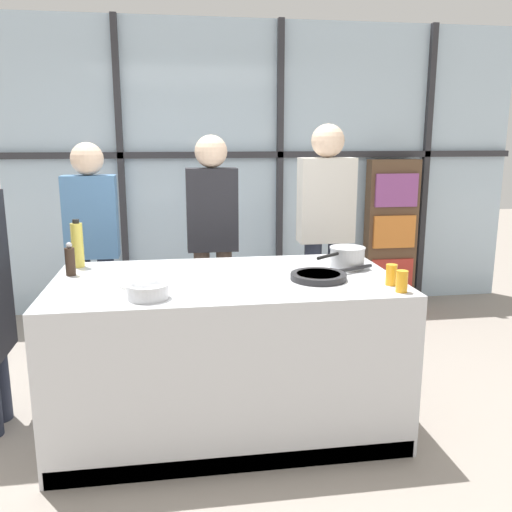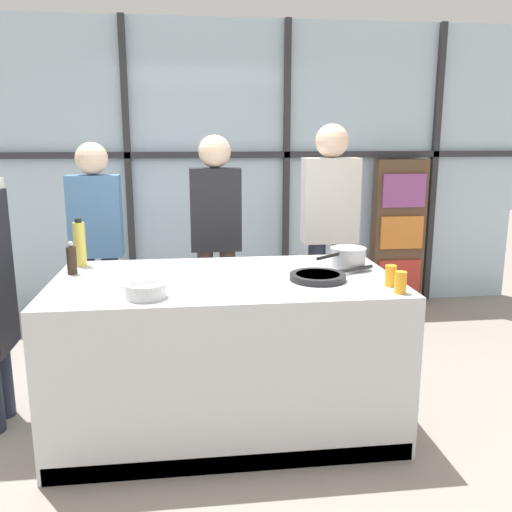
% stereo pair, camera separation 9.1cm
% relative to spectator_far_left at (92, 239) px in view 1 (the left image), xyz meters
% --- Properties ---
extents(ground_plane, '(18.00, 18.00, 0.00)m').
position_rel_spectator_far_left_xyz_m(ground_plane, '(0.89, -1.03, -0.98)').
color(ground_plane, gray).
extents(back_window_wall, '(6.40, 0.10, 2.80)m').
position_rel_spectator_far_left_xyz_m(back_window_wall, '(0.89, 1.32, 0.43)').
color(back_window_wall, silver).
rests_on(back_window_wall, ground_plane).
extents(bookshelf, '(0.52, 0.19, 1.49)m').
position_rel_spectator_far_left_xyz_m(bookshelf, '(2.79, 1.13, -0.23)').
color(bookshelf, brown).
rests_on(bookshelf, ground_plane).
extents(demo_island, '(1.97, 1.07, 0.91)m').
position_rel_spectator_far_left_xyz_m(demo_island, '(0.89, -1.03, -0.52)').
color(demo_island, silver).
rests_on(demo_island, ground_plane).
extents(spectator_far_left, '(0.38, 0.23, 1.67)m').
position_rel_spectator_far_left_xyz_m(spectator_far_left, '(0.00, 0.00, 0.00)').
color(spectator_far_left, '#232838').
rests_on(spectator_far_left, ground_plane).
extents(spectator_center_left, '(0.38, 0.24, 1.73)m').
position_rel_spectator_far_left_xyz_m(spectator_center_left, '(0.89, 0.00, 0.04)').
color(spectator_center_left, '#47382D').
rests_on(spectator_center_left, ground_plane).
extents(spectator_center_right, '(0.43, 0.25, 1.81)m').
position_rel_spectator_far_left_xyz_m(spectator_center_right, '(1.77, 0.00, 0.07)').
color(spectator_center_right, '#232838').
rests_on(spectator_center_right, ground_plane).
extents(frying_pan, '(0.54, 0.34, 0.04)m').
position_rel_spectator_far_left_xyz_m(frying_pan, '(1.41, -1.15, -0.04)').
color(frying_pan, '#232326').
rests_on(frying_pan, demo_island).
extents(saucepan, '(0.35, 0.29, 0.13)m').
position_rel_spectator_far_left_xyz_m(saucepan, '(1.65, -0.91, 0.01)').
color(saucepan, silver).
rests_on(saucepan, demo_island).
extents(white_plate, '(0.28, 0.28, 0.01)m').
position_rel_spectator_far_left_xyz_m(white_plate, '(0.42, -1.10, -0.06)').
color(white_plate, white).
rests_on(white_plate, demo_island).
extents(mixing_bowl, '(0.21, 0.21, 0.08)m').
position_rel_spectator_far_left_xyz_m(mixing_bowl, '(0.46, -1.39, -0.02)').
color(mixing_bowl, silver).
rests_on(mixing_bowl, demo_island).
extents(oil_bottle, '(0.07, 0.07, 0.30)m').
position_rel_spectator_far_left_xyz_m(oil_bottle, '(0.00, -0.63, 0.08)').
color(oil_bottle, '#E0CC4C').
rests_on(oil_bottle, demo_island).
extents(pepper_grinder, '(0.06, 0.06, 0.20)m').
position_rel_spectator_far_left_xyz_m(pepper_grinder, '(-0.01, -0.84, 0.03)').
color(pepper_grinder, '#332319').
rests_on(pepper_grinder, demo_island).
extents(juice_glass_near, '(0.06, 0.06, 0.12)m').
position_rel_spectator_far_left_xyz_m(juice_glass_near, '(1.77, -1.47, -0.01)').
color(juice_glass_near, orange).
rests_on(juice_glass_near, demo_island).
extents(juice_glass_far, '(0.06, 0.06, 0.12)m').
position_rel_spectator_far_left_xyz_m(juice_glass_far, '(1.77, -1.33, -0.01)').
color(juice_glass_far, orange).
rests_on(juice_glass_far, demo_island).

